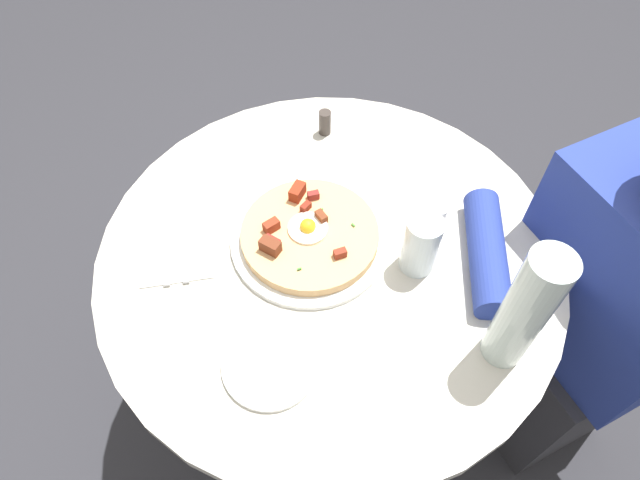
% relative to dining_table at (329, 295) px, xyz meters
% --- Properties ---
extents(ground_plane, '(6.00, 6.00, 0.00)m').
position_rel_dining_table_xyz_m(ground_plane, '(0.00, 0.00, -0.56)').
color(ground_plane, '#2D2D33').
extents(dining_table, '(0.92, 0.92, 0.73)m').
position_rel_dining_table_xyz_m(dining_table, '(0.00, 0.00, 0.00)').
color(dining_table, beige).
rests_on(dining_table, ground_plane).
extents(person_seated, '(0.46, 0.48, 1.14)m').
position_rel_dining_table_xyz_m(person_seated, '(0.30, 0.49, -0.05)').
color(person_seated, '#2D2D33').
rests_on(person_seated, ground_plane).
extents(pizza_plate, '(0.31, 0.31, 0.01)m').
position_rel_dining_table_xyz_m(pizza_plate, '(-0.04, -0.03, 0.18)').
color(pizza_plate, white).
rests_on(pizza_plate, dining_table).
extents(breakfast_pizza, '(0.27, 0.27, 0.05)m').
position_rel_dining_table_xyz_m(breakfast_pizza, '(-0.04, -0.03, 0.20)').
color(breakfast_pizza, tan).
rests_on(breakfast_pizza, pizza_plate).
extents(bread_plate, '(0.17, 0.17, 0.01)m').
position_rel_dining_table_xyz_m(bread_plate, '(0.17, -0.20, 0.18)').
color(bread_plate, white).
rests_on(bread_plate, dining_table).
extents(napkin, '(0.20, 0.18, 0.00)m').
position_rel_dining_table_xyz_m(napkin, '(-0.14, -0.27, 0.18)').
color(napkin, white).
rests_on(napkin, dining_table).
extents(fork, '(0.18, 0.06, 0.00)m').
position_rel_dining_table_xyz_m(fork, '(-0.14, -0.25, 0.18)').
color(fork, silver).
rests_on(fork, napkin).
extents(knife, '(0.18, 0.06, 0.00)m').
position_rel_dining_table_xyz_m(knife, '(-0.15, -0.29, 0.18)').
color(knife, silver).
rests_on(knife, napkin).
extents(water_glass, '(0.07, 0.07, 0.13)m').
position_rel_dining_table_xyz_m(water_glass, '(0.10, 0.13, 0.24)').
color(water_glass, silver).
rests_on(water_glass, dining_table).
extents(water_bottle, '(0.07, 0.07, 0.28)m').
position_rel_dining_table_xyz_m(water_bottle, '(0.32, 0.17, 0.31)').
color(water_bottle, silver).
rests_on(water_bottle, dining_table).
extents(salt_shaker, '(0.03, 0.03, 0.05)m').
position_rel_dining_table_xyz_m(salt_shaker, '(0.04, 0.22, 0.20)').
color(salt_shaker, white).
rests_on(salt_shaker, dining_table).
extents(pepper_shaker, '(0.03, 0.03, 0.06)m').
position_rel_dining_table_xyz_m(pepper_shaker, '(-0.30, 0.14, 0.20)').
color(pepper_shaker, '#3F3833').
rests_on(pepper_shaker, dining_table).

